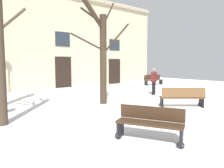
# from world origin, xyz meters

# --- Properties ---
(ground_plane) EXTENTS (31.98, 31.98, 0.00)m
(ground_plane) POSITION_xyz_m (0.00, 0.00, 0.00)
(ground_plane) COLOR white
(building_facade) EXTENTS (19.99, 0.60, 7.49)m
(building_facade) POSITION_xyz_m (0.00, 8.40, 3.79)
(building_facade) COLOR beige
(building_facade) RESTS_ON ground
(tree_left_of_center) EXTENTS (2.60, 1.69, 5.16)m
(tree_left_of_center) POSITION_xyz_m (-1.22, 0.84, 2.39)
(tree_left_of_center) COLOR #382B1E
(tree_left_of_center) RESTS_ON ground
(bench_near_lamp) EXTENTS (1.78, 1.56, 0.88)m
(bench_near_lamp) POSITION_xyz_m (0.99, -2.03, 0.45)
(bench_near_lamp) COLOR brown
(bench_near_lamp) RESTS_ON ground
(bench_back_to_back_right) EXTENTS (1.18, 1.67, 0.85)m
(bench_back_to_back_right) POSITION_xyz_m (-3.14, -3.82, 0.44)
(bench_back_to_back_right) COLOR #3D2819
(bench_back_to_back_right) RESTS_ON ground
(bench_near_center_tree) EXTENTS (1.93, 0.67, 0.91)m
(bench_near_center_tree) POSITION_xyz_m (7.46, 5.12, 0.47)
(bench_near_center_tree) COLOR #3D2819
(bench_near_center_tree) RESTS_ON ground
(person_by_shop_door) EXTENTS (0.43, 0.32, 1.63)m
(person_by_shop_door) POSITION_xyz_m (2.85, 1.15, 0.90)
(person_by_shop_door) COLOR black
(person_by_shop_door) RESTS_ON ground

